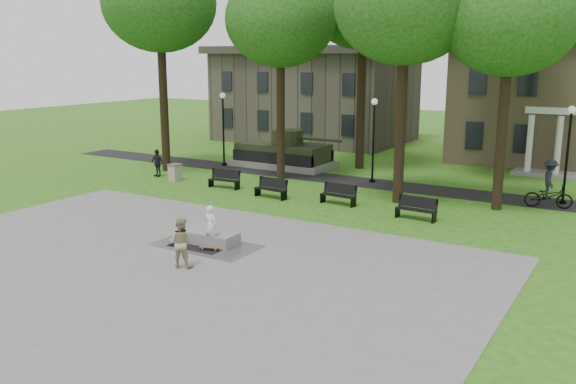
{
  "coord_description": "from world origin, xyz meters",
  "views": [
    {
      "loc": [
        13.97,
        -19.19,
        7.01
      ],
      "look_at": [
        0.97,
        2.27,
        1.4
      ],
      "focal_mm": 38.0,
      "sensor_mm": 36.0,
      "label": 1
    }
  ],
  "objects_px": {
    "cyclist": "(549,188)",
    "concrete_block": "(210,237)",
    "trash_bin": "(175,172)",
    "park_bench_0": "(225,178)",
    "skateboarder": "(211,226)",
    "friend_watching": "(181,242)"
  },
  "relations": [
    {
      "from": "concrete_block",
      "to": "trash_bin",
      "type": "distance_m",
      "value": 12.62
    },
    {
      "from": "cyclist",
      "to": "trash_bin",
      "type": "height_order",
      "value": "cyclist"
    },
    {
      "from": "cyclist",
      "to": "park_bench_0",
      "type": "distance_m",
      "value": 16.33
    },
    {
      "from": "concrete_block",
      "to": "park_bench_0",
      "type": "relative_size",
      "value": 1.21
    },
    {
      "from": "concrete_block",
      "to": "skateboarder",
      "type": "bearing_deg",
      "value": -45.3
    },
    {
      "from": "skateboarder",
      "to": "park_bench_0",
      "type": "xyz_separation_m",
      "value": [
        -5.92,
        8.71,
        -0.3
      ]
    },
    {
      "from": "concrete_block",
      "to": "skateboarder",
      "type": "distance_m",
      "value": 0.73
    },
    {
      "from": "park_bench_0",
      "to": "trash_bin",
      "type": "bearing_deg",
      "value": 174.49
    },
    {
      "from": "cyclist",
      "to": "park_bench_0",
      "type": "bearing_deg",
      "value": 91.59
    },
    {
      "from": "skateboarder",
      "to": "friend_watching",
      "type": "relative_size",
      "value": 0.92
    },
    {
      "from": "skateboarder",
      "to": "cyclist",
      "type": "height_order",
      "value": "cyclist"
    },
    {
      "from": "concrete_block",
      "to": "friend_watching",
      "type": "relative_size",
      "value": 1.27
    },
    {
      "from": "skateboarder",
      "to": "trash_bin",
      "type": "relative_size",
      "value": 1.67
    },
    {
      "from": "concrete_block",
      "to": "trash_bin",
      "type": "bearing_deg",
      "value": 137.39
    },
    {
      "from": "friend_watching",
      "to": "cyclist",
      "type": "distance_m",
      "value": 17.94
    },
    {
      "from": "skateboarder",
      "to": "trash_bin",
      "type": "xyz_separation_m",
      "value": [
        -9.61,
        8.87,
        -0.33
      ]
    },
    {
      "from": "skateboarder",
      "to": "cyclist",
      "type": "xyz_separation_m",
      "value": [
        9.82,
        13.04,
        0.13
      ]
    },
    {
      "from": "concrete_block",
      "to": "trash_bin",
      "type": "height_order",
      "value": "trash_bin"
    },
    {
      "from": "cyclist",
      "to": "concrete_block",
      "type": "bearing_deg",
      "value": 127.65
    },
    {
      "from": "concrete_block",
      "to": "cyclist",
      "type": "distance_m",
      "value": 16.28
    },
    {
      "from": "concrete_block",
      "to": "park_bench_0",
      "type": "bearing_deg",
      "value": 123.72
    },
    {
      "from": "skateboarder",
      "to": "concrete_block",
      "type": "bearing_deg",
      "value": -40.67
    }
  ]
}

